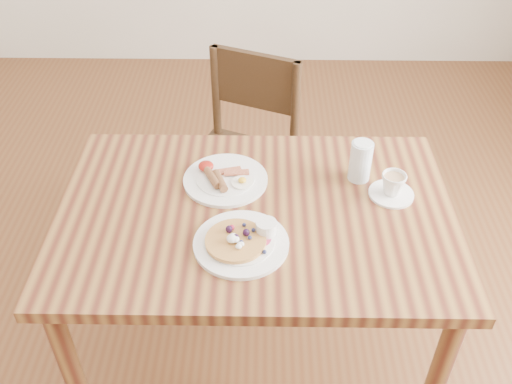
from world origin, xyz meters
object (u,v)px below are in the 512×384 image
(pancake_plate, at_px, (242,241))
(breakfast_plate, at_px, (224,179))
(chair_far, at_px, (243,152))
(water_glass, at_px, (360,161))
(teacup_saucer, at_px, (393,186))
(dining_table, at_px, (256,234))

(pancake_plate, bearing_deg, breakfast_plate, 103.40)
(chair_far, xyz_separation_m, pancake_plate, (0.03, -0.81, 0.27))
(water_glass, bearing_deg, teacup_saucer, -42.47)
(chair_far, height_order, pancake_plate, chair_far)
(dining_table, height_order, chair_far, chair_far)
(chair_far, height_order, water_glass, water_glass)
(pancake_plate, xyz_separation_m, teacup_saucer, (0.46, 0.23, 0.02))
(pancake_plate, relative_size, breakfast_plate, 1.00)
(dining_table, distance_m, chair_far, 0.68)
(chair_far, relative_size, breakfast_plate, 3.26)
(breakfast_plate, bearing_deg, dining_table, -52.81)
(teacup_saucer, bearing_deg, chair_far, 129.78)
(teacup_saucer, xyz_separation_m, water_glass, (-0.09, 0.08, 0.03))
(pancake_plate, relative_size, teacup_saucer, 1.93)
(chair_far, xyz_separation_m, teacup_saucer, (0.49, -0.58, 0.29))
(dining_table, bearing_deg, teacup_saucer, 10.44)
(chair_far, relative_size, pancake_plate, 3.26)
(chair_far, bearing_deg, breakfast_plate, 108.17)
(chair_far, xyz_separation_m, water_glass, (0.39, -0.50, 0.32))
(water_glass, bearing_deg, pancake_plate, -139.59)
(pancake_plate, height_order, water_glass, water_glass)
(pancake_plate, xyz_separation_m, breakfast_plate, (-0.07, 0.29, -0.00))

